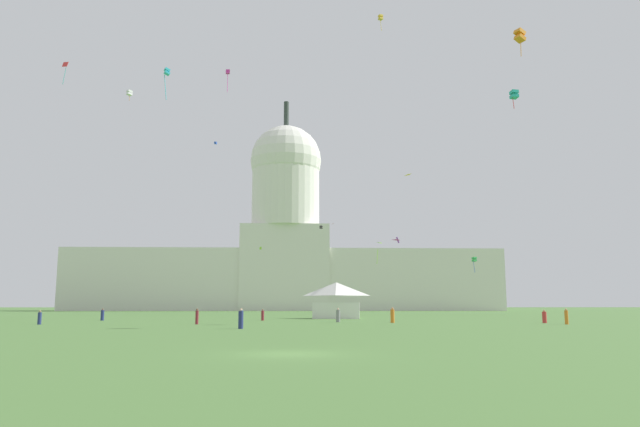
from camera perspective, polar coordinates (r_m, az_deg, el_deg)
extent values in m
plane|color=#4C7538|center=(26.53, -2.86, -13.26)|extent=(800.00, 800.00, 0.00)
cube|color=silver|center=(209.49, -13.51, -6.20)|extent=(73.31, 18.63, 20.58)
cube|color=silver|center=(208.14, 6.83, -6.36)|extent=(73.31, 18.63, 20.58)
cube|color=silver|center=(205.77, -3.37, -5.26)|extent=(29.61, 20.49, 28.58)
cylinder|color=silver|center=(208.95, -3.30, 1.91)|extent=(23.45, 23.45, 23.67)
sphere|color=silver|center=(211.44, -3.28, 5.06)|extent=(24.83, 24.83, 24.83)
cylinder|color=#2D3833|center=(216.10, -3.24, 9.44)|extent=(1.80, 1.80, 9.17)
cube|color=white|center=(91.56, 1.59, -9.25)|extent=(7.46, 5.73, 2.39)
pyramid|color=white|center=(91.58, 1.58, -7.23)|extent=(7.83, 6.02, 2.03)
cylinder|color=navy|center=(85.12, -20.08, -9.13)|extent=(0.60, 0.60, 1.35)
sphere|color=#A37556|center=(85.11, -20.05, -8.60)|extent=(0.31, 0.31, 0.22)
cylinder|color=orange|center=(70.84, 6.94, -9.70)|extent=(0.63, 0.63, 1.55)
sphere|color=tan|center=(70.83, 6.93, -8.98)|extent=(0.34, 0.34, 0.25)
cylinder|color=red|center=(74.00, 20.65, -9.27)|extent=(0.54, 0.54, 1.29)
sphere|color=tan|center=(73.99, 20.62, -8.68)|extent=(0.27, 0.27, 0.24)
cylinder|color=#3D5684|center=(83.37, -7.51, -9.59)|extent=(0.42, 0.42, 1.35)
sphere|color=tan|center=(83.36, -7.50, -9.05)|extent=(0.26, 0.26, 0.23)
cylinder|color=maroon|center=(80.48, -5.50, -9.69)|extent=(0.43, 0.43, 1.28)
sphere|color=#A37556|center=(80.47, -5.50, -9.15)|extent=(0.25, 0.25, 0.22)
cylinder|color=navy|center=(53.63, -7.57, -10.05)|extent=(0.60, 0.60, 1.53)
sphere|color=beige|center=(53.62, -7.56, -9.12)|extent=(0.29, 0.29, 0.21)
cylinder|color=orange|center=(69.99, 22.49, -9.16)|extent=(0.53, 0.53, 1.47)
sphere|color=tan|center=(69.98, 22.45, -8.47)|extent=(0.31, 0.31, 0.22)
cylinder|color=maroon|center=(66.23, -11.68, -9.71)|extent=(0.44, 0.44, 1.44)
sphere|color=brown|center=(66.22, -11.66, -8.98)|extent=(0.32, 0.32, 0.24)
cylinder|color=navy|center=(71.02, -25.22, -9.06)|extent=(0.55, 0.55, 1.27)
sphere|color=#A37556|center=(71.00, -25.18, -8.46)|extent=(0.30, 0.30, 0.21)
cylinder|color=gray|center=(73.03, 1.74, -9.76)|extent=(0.67, 0.67, 1.46)
sphere|color=beige|center=(73.02, 1.74, -9.10)|extent=(0.32, 0.32, 0.23)
cube|color=#D1339E|center=(102.67, -8.81, 13.15)|extent=(0.76, 0.74, 0.32)
cube|color=#D1339E|center=(102.80, -8.80, 13.33)|extent=(0.76, 0.74, 0.32)
cylinder|color=#D1339E|center=(102.01, -8.83, 12.21)|extent=(0.12, 0.49, 3.32)
cube|color=#8CD133|center=(177.73, -5.70, -3.32)|extent=(0.72, 0.28, 0.87)
cube|color=#33BCDB|center=(76.22, -14.41, 12.86)|extent=(0.89, 0.87, 0.48)
cube|color=#33BCDB|center=(76.36, -14.40, 13.14)|extent=(0.89, 0.87, 0.48)
cylinder|color=#33BCDB|center=(75.62, -14.56, 11.61)|extent=(0.45, 0.31, 3.24)
cube|color=purple|center=(136.36, 7.44, -2.52)|extent=(0.75, 0.61, 1.37)
pyramid|color=pink|center=(164.94, 1.02, -1.19)|extent=(0.80, 1.14, 0.37)
cube|color=gold|center=(110.19, 5.81, 18.03)|extent=(0.91, 0.92, 0.32)
cube|color=gold|center=(110.41, 5.81, 18.27)|extent=(0.91, 0.92, 0.32)
cylinder|color=gold|center=(109.66, 5.84, 17.47)|extent=(0.26, 0.14, 2.09)
pyramid|color=yellow|center=(108.05, 8.63, 3.56)|extent=(1.28, 1.81, 0.25)
cube|color=orange|center=(71.19, 18.56, 15.57)|extent=(1.31, 1.27, 0.73)
cube|color=orange|center=(71.46, 18.54, 16.06)|extent=(1.31, 1.27, 0.73)
cylinder|color=orange|center=(70.75, 18.65, 14.72)|extent=(0.17, 0.19, 1.88)
cube|color=blue|center=(193.81, -9.95, 6.60)|extent=(0.93, 0.91, 0.40)
cube|color=blue|center=(193.92, -9.95, 6.72)|extent=(0.93, 0.91, 0.40)
cube|color=black|center=(186.04, 0.10, -1.40)|extent=(1.04, 1.04, 0.39)
cube|color=black|center=(186.10, 0.10, -1.24)|extent=(1.04, 1.04, 0.39)
cube|color=white|center=(152.05, -17.75, 10.82)|extent=(1.57, 1.57, 0.65)
cube|color=white|center=(152.26, -17.74, 11.04)|extent=(1.57, 1.57, 0.65)
cylinder|color=orange|center=(151.73, -17.77, 10.47)|extent=(0.14, 0.09, 1.49)
cube|color=teal|center=(78.42, 18.07, 10.58)|extent=(0.98, 1.01, 0.46)
cube|color=teal|center=(78.59, 18.05, 10.95)|extent=(0.98, 1.01, 0.46)
cylinder|color=red|center=(78.09, 18.00, 9.98)|extent=(0.18, 0.09, 1.38)
cube|color=green|center=(113.43, 14.53, -4.37)|extent=(0.89, 0.91, 0.42)
cube|color=green|center=(113.47, 14.52, -4.15)|extent=(0.89, 0.91, 0.42)
cylinder|color=blue|center=(113.34, 14.52, -4.98)|extent=(0.36, 0.27, 2.10)
cube|color=red|center=(113.62, -23.16, 12.97)|extent=(0.98, 0.61, 0.98)
cylinder|color=teal|center=(112.90, -23.24, 11.99)|extent=(0.32, 0.35, 3.12)
pyramid|color=#D1339E|center=(119.30, 7.41, -2.59)|extent=(1.70, 1.22, 0.24)
pyramid|color=#8CD133|center=(94.53, 5.36, -2.99)|extent=(1.28, 1.53, 0.23)
cylinder|color=#8CD133|center=(94.22, 5.50, -4.12)|extent=(0.27, 0.35, 2.33)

